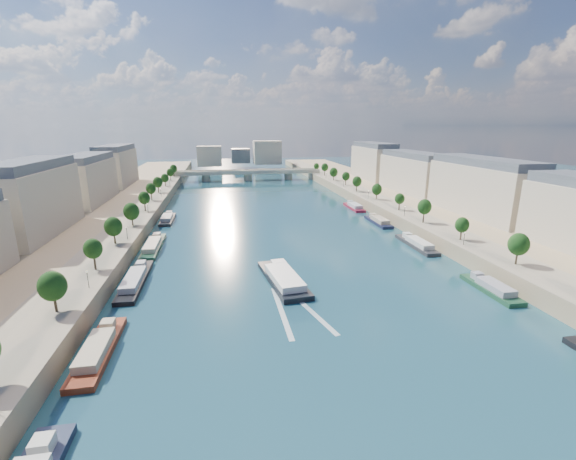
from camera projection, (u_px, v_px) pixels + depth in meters
name	position (u px, v px, depth m)	size (l,w,h in m)	color
ground	(273.00, 225.00, 165.10)	(700.00, 700.00, 0.00)	#0D323A
quay_left	(93.00, 227.00, 152.25)	(44.00, 520.00, 5.00)	#9E8460
quay_right	(428.00, 213.00, 176.64)	(44.00, 520.00, 5.00)	#9E8460
pave_left	(132.00, 219.00, 154.12)	(14.00, 520.00, 0.10)	gray
pave_right	(398.00, 208.00, 173.43)	(14.00, 520.00, 0.10)	gray
trees_left	(137.00, 204.00, 154.93)	(4.80, 268.80, 8.26)	#382B1E
trees_right	(386.00, 193.00, 181.16)	(4.80, 268.80, 8.26)	#382B1E
lamps_left	(139.00, 217.00, 144.67)	(0.36, 200.36, 4.28)	black
lamps_right	(385.00, 201.00, 176.70)	(0.36, 200.36, 4.28)	black
buildings_left	(64.00, 188.00, 157.79)	(16.00, 226.00, 23.20)	#C6B498
buildings_right	(443.00, 178.00, 186.58)	(16.00, 226.00, 23.20)	#C6B498
skyline	(245.00, 154.00, 370.33)	(79.00, 42.00, 22.00)	#C6B498
bridge	(248.00, 174.00, 298.02)	(112.00, 12.00, 8.15)	#C1B79E
tour_barge	(283.00, 279.00, 104.32)	(11.25, 28.25, 3.76)	black
wake	(295.00, 310.00, 88.81)	(10.84, 26.00, 0.04)	silver
moored_barges_left	(137.00, 277.00, 105.71)	(5.00, 157.46, 3.60)	#1D2640
moored_barges_right	(423.00, 248.00, 131.43)	(5.00, 161.50, 3.60)	black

